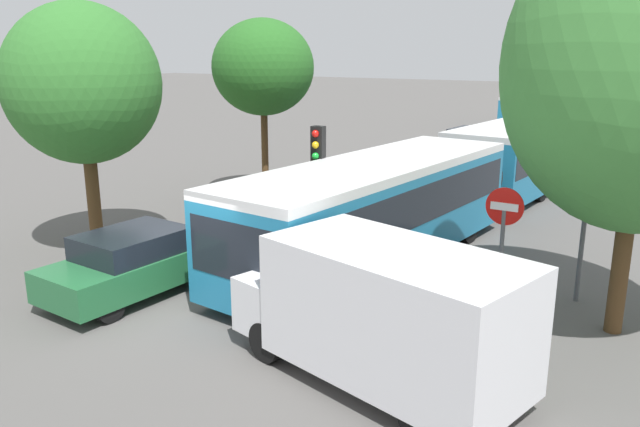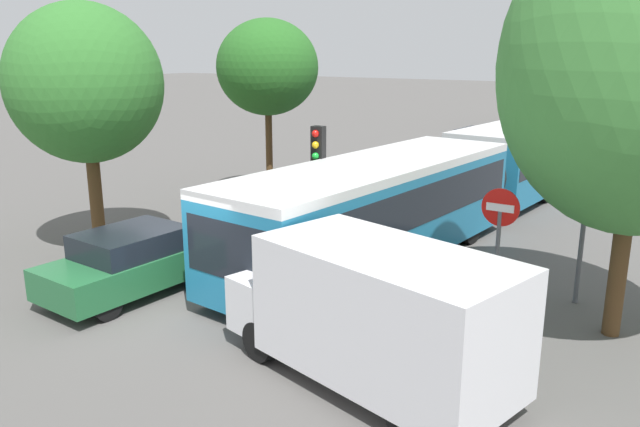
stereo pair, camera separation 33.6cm
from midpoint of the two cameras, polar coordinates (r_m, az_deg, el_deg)
name	(u,v)px [view 1 (the left image)]	position (r m, az deg, el deg)	size (l,w,h in m)	color
ground_plane	(195,317)	(13.04, -12.13, -9.24)	(200.00, 200.00, 0.00)	#565451
articulated_bus	(444,181)	(18.62, 10.75, 2.95)	(4.11, 17.70, 2.61)	teal
city_bus_rear	(540,108)	(46.02, 19.29, 9.12)	(2.65, 11.03, 2.36)	teal
queued_car_green	(136,262)	(14.29, -17.09, -4.27)	(1.98, 4.24, 1.44)	#236638
queued_car_red	(284,212)	(17.80, -3.89, 0.12)	(2.01, 4.30, 1.46)	#B21E19
queued_car_navy	(367,179)	(22.19, 3.85, 3.12)	(2.08, 4.47, 1.52)	navy
queued_car_white	(423,159)	(26.90, 9.08, 4.96)	(2.01, 4.30, 1.46)	white
queued_car_graphite	(470,142)	(32.42, 13.27, 6.38)	(1.98, 4.24, 1.44)	#47474C
white_van	(383,311)	(9.95, 4.79, -8.91)	(5.32, 3.05, 2.31)	silver
traffic_light	(318,162)	(15.67, -0.81, 4.72)	(0.34, 0.37, 3.40)	#56595E
no_entry_sign	(502,238)	(11.91, 15.55, -2.15)	(0.70, 0.08, 2.82)	#56595E
direction_sign_post	(589,184)	(13.85, 22.71, 2.52)	(0.17, 1.40, 3.60)	#56595E
tree_left_near	(80,88)	(17.19, -21.65, 10.59)	(3.91, 3.91, 6.42)	#51381E
tree_left_mid	(263,68)	(22.26, -5.68, 13.13)	(3.54, 3.54, 6.30)	#51381E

